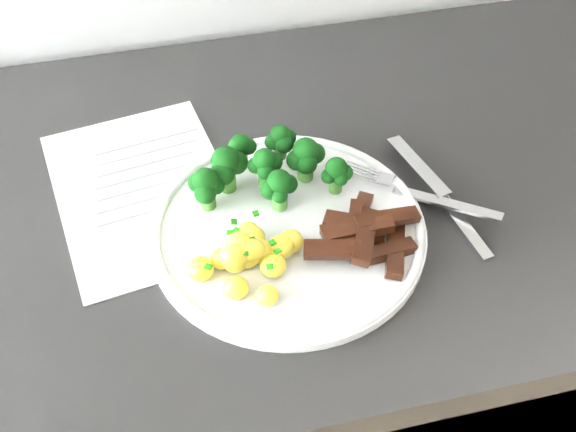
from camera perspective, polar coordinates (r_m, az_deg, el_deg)
The scene contains 8 objects.
counter at distance 1.23m, azimuth 4.07°, elevation -12.45°, with size 2.48×0.62×0.93m.
recipe_paper at distance 0.85m, azimuth -11.43°, elevation 2.03°, with size 0.24×0.30×0.00m.
plate at distance 0.78m, azimuth 0.00°, elevation -1.06°, with size 0.30×0.30×0.02m.
broccoli at distance 0.80m, azimuth -1.69°, elevation 4.05°, with size 0.18×0.11×0.06m.
potatoes at distance 0.74m, azimuth -3.00°, elevation -3.03°, with size 0.13×0.11×0.04m.
beef_strips at distance 0.76m, azimuth 5.99°, elevation -1.39°, with size 0.14×0.13×0.03m.
fork at distance 0.82m, azimuth 10.83°, elevation 1.69°, with size 0.15×0.13×0.02m.
knife at distance 0.82m, azimuth 12.80°, elevation 0.53°, with size 0.05×0.20×0.02m.
Camera 1 is at (-0.16, 1.09, 1.53)m, focal length 44.54 mm.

